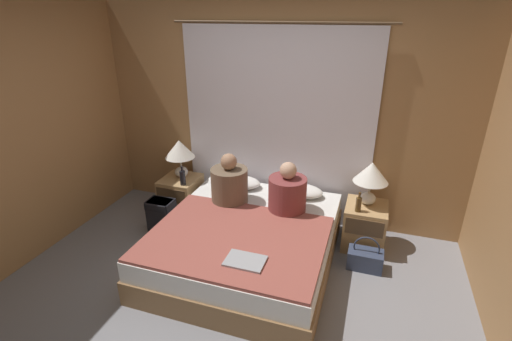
% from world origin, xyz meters
% --- Properties ---
extents(ground_plane, '(16.00, 16.00, 0.00)m').
position_xyz_m(ground_plane, '(0.00, 0.00, 0.00)').
color(ground_plane, gray).
extents(wall_back, '(4.35, 0.06, 2.50)m').
position_xyz_m(wall_back, '(0.00, 1.73, 1.25)').
color(wall_back, '#A37547').
rests_on(wall_back, ground_plane).
extents(wall_left, '(0.06, 3.52, 2.50)m').
position_xyz_m(wall_left, '(-2.14, 0.00, 1.25)').
color(wall_left, '#A37547').
rests_on(wall_left, ground_plane).
extents(curtain_panel, '(2.40, 0.02, 2.27)m').
position_xyz_m(curtain_panel, '(0.00, 1.67, 1.13)').
color(curtain_panel, silver).
rests_on(curtain_panel, ground_plane).
extents(bed, '(1.67, 1.90, 0.44)m').
position_xyz_m(bed, '(0.00, 0.67, 0.22)').
color(bed, olive).
rests_on(bed, ground_plane).
extents(nightstand_left, '(0.43, 0.47, 0.49)m').
position_xyz_m(nightstand_left, '(-1.10, 1.32, 0.24)').
color(nightstand_left, tan).
rests_on(nightstand_left, ground_plane).
extents(nightstand_right, '(0.43, 0.47, 0.49)m').
position_xyz_m(nightstand_right, '(1.10, 1.32, 0.24)').
color(nightstand_right, tan).
rests_on(nightstand_right, ground_plane).
extents(lamp_left, '(0.36, 0.36, 0.47)m').
position_xyz_m(lamp_left, '(-1.10, 1.37, 0.82)').
color(lamp_left, silver).
rests_on(lamp_left, nightstand_left).
extents(lamp_right, '(0.36, 0.36, 0.47)m').
position_xyz_m(lamp_right, '(1.10, 1.37, 0.82)').
color(lamp_right, silver).
rests_on(lamp_right, nightstand_right).
extents(pillow_left, '(0.51, 0.31, 0.12)m').
position_xyz_m(pillow_left, '(-0.37, 1.42, 0.50)').
color(pillow_left, white).
rests_on(pillow_left, bed).
extents(pillow_right, '(0.51, 0.31, 0.12)m').
position_xyz_m(pillow_right, '(0.37, 1.42, 0.50)').
color(pillow_right, white).
rests_on(pillow_right, bed).
extents(blanket_on_bed, '(1.61, 1.25, 0.03)m').
position_xyz_m(blanket_on_bed, '(0.00, 0.37, 0.46)').
color(blanket_on_bed, '#994C42').
rests_on(blanket_on_bed, bed).
extents(person_left_in_bed, '(0.40, 0.40, 0.56)m').
position_xyz_m(person_left_in_bed, '(-0.33, 1.03, 0.66)').
color(person_left_in_bed, brown).
rests_on(person_left_in_bed, bed).
extents(person_right_in_bed, '(0.39, 0.39, 0.55)m').
position_xyz_m(person_right_in_bed, '(0.31, 1.03, 0.65)').
color(person_right_in_bed, brown).
rests_on(person_right_in_bed, bed).
extents(beer_bottle_on_left_stand, '(0.07, 0.07, 0.23)m').
position_xyz_m(beer_bottle_on_left_stand, '(-0.98, 1.17, 0.58)').
color(beer_bottle_on_left_stand, black).
rests_on(beer_bottle_on_left_stand, nightstand_left).
extents(beer_bottle_on_right_stand, '(0.06, 0.06, 0.21)m').
position_xyz_m(beer_bottle_on_right_stand, '(1.02, 1.17, 0.57)').
color(beer_bottle_on_right_stand, '#513819').
rests_on(beer_bottle_on_right_stand, nightstand_right).
extents(laptop_on_bed, '(0.33, 0.23, 0.02)m').
position_xyz_m(laptop_on_bed, '(0.21, 0.05, 0.48)').
color(laptop_on_bed, '#9EA0A5').
rests_on(laptop_on_bed, blanket_on_bed).
extents(backpack_on_floor, '(0.29, 0.22, 0.43)m').
position_xyz_m(backpack_on_floor, '(-1.08, 0.83, 0.24)').
color(backpack_on_floor, black).
rests_on(backpack_on_floor, ground_plane).
extents(handbag_on_floor, '(0.34, 0.20, 0.36)m').
position_xyz_m(handbag_on_floor, '(1.15, 0.92, 0.11)').
color(handbag_on_floor, '#333D56').
rests_on(handbag_on_floor, ground_plane).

